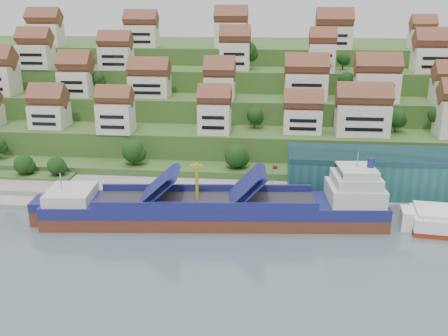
# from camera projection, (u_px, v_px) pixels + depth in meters

# --- Properties ---
(ground) EXTENTS (300.00, 300.00, 0.00)m
(ground) POSITION_uv_depth(u_px,v_px,m) (192.00, 220.00, 113.63)
(ground) COLOR slate
(ground) RESTS_ON ground
(quay) EXTENTS (180.00, 14.00, 2.20)m
(quay) POSITION_uv_depth(u_px,v_px,m) (280.00, 194.00, 125.58)
(quay) COLOR gray
(quay) RESTS_ON ground
(hillside) EXTENTS (260.00, 128.00, 31.00)m
(hillside) POSITION_uv_depth(u_px,v_px,m) (231.00, 95.00, 208.11)
(hillside) COLOR #2D4C1E
(hillside) RESTS_ON ground
(hillside_village) EXTENTS (158.21, 63.97, 29.10)m
(hillside_village) POSITION_uv_depth(u_px,v_px,m) (222.00, 76.00, 162.67)
(hillside_village) COLOR silver
(hillside_village) RESTS_ON ground
(hillside_trees) EXTENTS (142.81, 62.64, 31.67)m
(hillside_trees) POSITION_uv_depth(u_px,v_px,m) (190.00, 111.00, 149.88)
(hillside_trees) COLOR #193E14
(hillside_trees) RESTS_ON ground
(warehouse) EXTENTS (60.00, 15.00, 10.00)m
(warehouse) POSITION_uv_depth(u_px,v_px,m) (411.00, 173.00, 122.54)
(warehouse) COLOR #205756
(warehouse) RESTS_ON quay
(flagpole) EXTENTS (1.28, 0.16, 8.00)m
(flagpole) POSITION_uv_depth(u_px,v_px,m) (273.00, 179.00, 119.21)
(flagpole) COLOR gray
(flagpole) RESTS_ON quay
(cargo_ship) EXTENTS (76.08, 18.22, 16.68)m
(cargo_ship) POSITION_uv_depth(u_px,v_px,m) (224.00, 209.00, 111.24)
(cargo_ship) COLOR #5D2C1C
(cargo_ship) RESTS_ON ground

